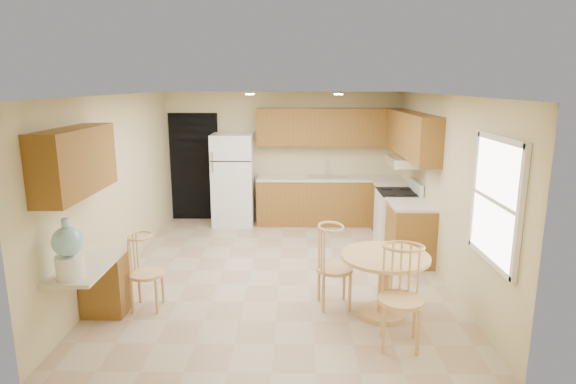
{
  "coord_description": "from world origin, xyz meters",
  "views": [
    {
      "loc": [
        0.2,
        -6.54,
        2.64
      ],
      "look_at": [
        0.12,
        0.3,
        1.1
      ],
      "focal_mm": 30.0,
      "sensor_mm": 36.0,
      "label": 1
    }
  ],
  "objects_px": {
    "stove": "(397,218)",
    "water_crock": "(68,251)",
    "dining_table": "(384,276)",
    "chair_table_b": "(404,291)",
    "chair_desk": "(144,267)",
    "chair_table_a": "(335,261)",
    "refrigerator": "(233,180)"
  },
  "relations": [
    {
      "from": "stove",
      "to": "chair_desk",
      "type": "distance_m",
      "value": 4.26
    },
    {
      "from": "chair_table_a",
      "to": "chair_table_b",
      "type": "distance_m",
      "value": 1.09
    },
    {
      "from": "chair_table_a",
      "to": "dining_table",
      "type": "bearing_deg",
      "value": 67.84
    },
    {
      "from": "chair_desk",
      "to": "water_crock",
      "type": "relative_size",
      "value": 1.49
    },
    {
      "from": "chair_table_a",
      "to": "chair_desk",
      "type": "distance_m",
      "value": 2.24
    },
    {
      "from": "stove",
      "to": "chair_desk",
      "type": "height_order",
      "value": "stove"
    },
    {
      "from": "stove",
      "to": "water_crock",
      "type": "distance_m",
      "value": 5.16
    },
    {
      "from": "refrigerator",
      "to": "stove",
      "type": "relative_size",
      "value": 1.59
    },
    {
      "from": "dining_table",
      "to": "chair_table_a",
      "type": "bearing_deg",
      "value": 164.37
    },
    {
      "from": "dining_table",
      "to": "chair_table_a",
      "type": "distance_m",
      "value": 0.58
    },
    {
      "from": "dining_table",
      "to": "water_crock",
      "type": "distance_m",
      "value": 3.37
    },
    {
      "from": "chair_table_a",
      "to": "water_crock",
      "type": "relative_size",
      "value": 1.65
    },
    {
      "from": "refrigerator",
      "to": "water_crock",
      "type": "relative_size",
      "value": 2.85
    },
    {
      "from": "chair_table_b",
      "to": "chair_desk",
      "type": "relative_size",
      "value": 1.16
    },
    {
      "from": "dining_table",
      "to": "chair_table_a",
      "type": "height_order",
      "value": "chair_table_a"
    },
    {
      "from": "chair_table_b",
      "to": "water_crock",
      "type": "xyz_separation_m",
      "value": [
        -3.29,
        -0.0,
        0.4
      ]
    },
    {
      "from": "refrigerator",
      "to": "stove",
      "type": "xyz_separation_m",
      "value": [
        2.88,
        -1.22,
        -0.4
      ]
    },
    {
      "from": "stove",
      "to": "dining_table",
      "type": "distance_m",
      "value": 2.64
    },
    {
      "from": "stove",
      "to": "chair_desk",
      "type": "bearing_deg",
      "value": -144.63
    },
    {
      "from": "refrigerator",
      "to": "chair_desk",
      "type": "bearing_deg",
      "value": -99.24
    },
    {
      "from": "water_crock",
      "to": "refrigerator",
      "type": "bearing_deg",
      "value": 76.92
    },
    {
      "from": "refrigerator",
      "to": "chair_table_b",
      "type": "bearing_deg",
      "value": -63.61
    },
    {
      "from": "dining_table",
      "to": "chair_table_a",
      "type": "xyz_separation_m",
      "value": [
        -0.55,
        0.15,
        0.12
      ]
    },
    {
      "from": "chair_table_b",
      "to": "refrigerator",
      "type": "bearing_deg",
      "value": -55.64
    },
    {
      "from": "stove",
      "to": "chair_desk",
      "type": "relative_size",
      "value": 1.2
    },
    {
      "from": "chair_table_a",
      "to": "water_crock",
      "type": "xyz_separation_m",
      "value": [
        -2.69,
        -0.91,
        0.43
      ]
    },
    {
      "from": "refrigerator",
      "to": "dining_table",
      "type": "distance_m",
      "value": 4.37
    },
    {
      "from": "chair_table_a",
      "to": "stove",
      "type": "bearing_deg",
      "value": 146.19
    },
    {
      "from": "refrigerator",
      "to": "water_crock",
      "type": "height_order",
      "value": "refrigerator"
    },
    {
      "from": "refrigerator",
      "to": "dining_table",
      "type": "bearing_deg",
      "value": -59.81
    },
    {
      "from": "water_crock",
      "to": "chair_table_b",
      "type": "bearing_deg",
      "value": 0.06
    },
    {
      "from": "dining_table",
      "to": "chair_desk",
      "type": "distance_m",
      "value": 2.79
    }
  ]
}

